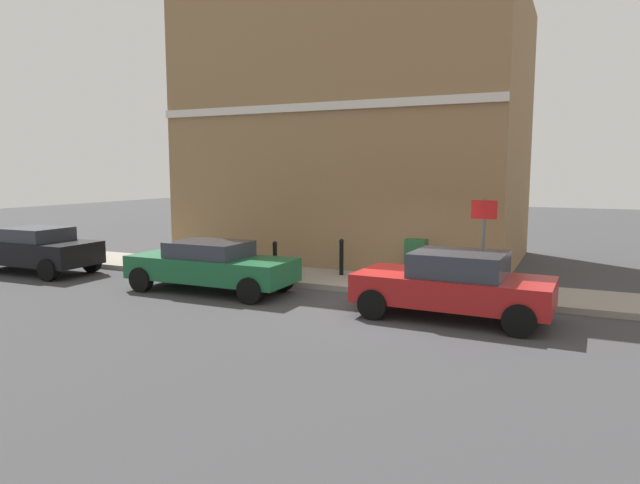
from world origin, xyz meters
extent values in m
plane|color=#38383A|center=(0.00, 0.00, 0.00)|extent=(80.00, 80.00, 0.00)
cube|color=gray|center=(2.08, 6.00, 0.07)|extent=(2.25, 30.00, 0.15)
cube|color=olive|center=(6.88, 3.50, 4.35)|extent=(7.36, 10.99, 8.70)
cube|color=silver|center=(3.16, 3.50, 4.98)|extent=(0.12, 10.99, 0.24)
cube|color=maroon|center=(-0.43, -1.43, 0.62)|extent=(1.91, 4.08, 0.60)
cube|color=#2D333D|center=(-0.43, -1.55, 1.16)|extent=(1.63, 1.91, 0.52)
cylinder|color=black|center=(-1.23, 0.06, 0.32)|extent=(0.24, 0.65, 0.64)
cylinder|color=black|center=(0.46, 0.01, 0.32)|extent=(0.24, 0.65, 0.64)
cylinder|color=black|center=(-1.32, -2.86, 0.32)|extent=(0.24, 0.65, 0.64)
cylinder|color=black|center=(0.37, -2.91, 0.32)|extent=(0.24, 0.65, 0.64)
cube|color=#195933|center=(-0.39, 4.76, 0.62)|extent=(1.68, 4.38, 0.59)
cube|color=#2D333D|center=(-0.39, 4.81, 1.10)|extent=(1.47, 1.94, 0.41)
cylinder|color=black|center=(-1.17, 6.40, 0.32)|extent=(0.22, 0.64, 0.64)
cylinder|color=black|center=(0.38, 6.40, 0.32)|extent=(0.22, 0.64, 0.64)
cylinder|color=black|center=(-1.16, 3.12, 0.32)|extent=(0.22, 0.64, 0.64)
cylinder|color=black|center=(0.40, 3.13, 0.32)|extent=(0.22, 0.64, 0.64)
cube|color=black|center=(-0.41, 11.32, 0.66)|extent=(1.78, 4.16, 0.68)
cube|color=#2D333D|center=(-0.41, 11.16, 1.19)|extent=(1.52, 1.76, 0.42)
cylinder|color=black|center=(0.35, 12.85, 0.32)|extent=(0.23, 0.64, 0.64)
cylinder|color=black|center=(-1.17, 9.79, 0.32)|extent=(0.23, 0.64, 0.64)
cylinder|color=black|center=(0.42, 9.83, 0.32)|extent=(0.23, 0.64, 0.64)
cube|color=#1E4C28|center=(2.35, 0.13, 0.72)|extent=(0.40, 0.55, 1.15)
cube|color=#333333|center=(2.35, 0.13, 0.19)|extent=(0.46, 0.61, 0.08)
cylinder|color=black|center=(2.45, 2.32, 0.62)|extent=(0.12, 0.12, 0.95)
sphere|color=black|center=(2.45, 2.32, 1.12)|extent=(0.14, 0.14, 0.14)
cylinder|color=black|center=(1.20, 3.78, 0.62)|extent=(0.12, 0.12, 0.95)
sphere|color=black|center=(1.20, 3.78, 1.12)|extent=(0.14, 0.14, 0.14)
cylinder|color=#59595B|center=(1.39, -1.75, 1.30)|extent=(0.08, 0.08, 2.30)
cube|color=white|center=(1.37, -1.75, 2.20)|extent=(0.03, 0.56, 0.40)
cube|color=red|center=(1.35, -1.75, 2.20)|extent=(0.01, 0.60, 0.44)
camera|label=1|loc=(-12.21, -3.80, 3.09)|focal=31.68mm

